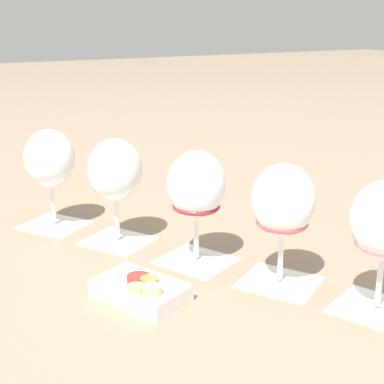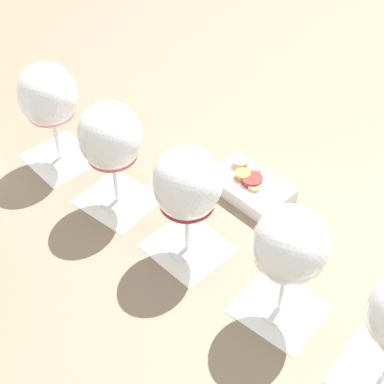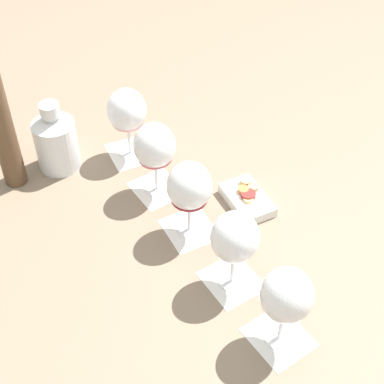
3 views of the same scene
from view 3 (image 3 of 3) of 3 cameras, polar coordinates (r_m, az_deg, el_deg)
ground_plane at (r=1.33m, az=-0.02°, el=-3.66°), size 8.00×8.00×0.00m
tasting_card_0 at (r=1.53m, az=-5.97°, el=3.80°), size 0.15×0.14×0.00m
tasting_card_1 at (r=1.43m, az=-3.41°, el=0.31°), size 0.16×0.15×0.00m
tasting_card_2 at (r=1.34m, az=-0.25°, el=-3.54°), size 0.15×0.15×0.00m
tasting_card_3 at (r=1.24m, az=3.87°, el=-8.57°), size 0.15×0.15×0.00m
tasting_card_4 at (r=1.18m, az=8.42°, el=-13.76°), size 0.16×0.15×0.00m
wine_glass_0 at (r=1.45m, az=-6.34°, el=7.66°), size 0.10×0.10×0.19m
wine_glass_1 at (r=1.34m, az=-3.64°, el=4.28°), size 0.10×0.10×0.19m
wine_glass_2 at (r=1.24m, az=-0.27°, el=0.48°), size 0.10×0.10×0.19m
wine_glass_3 at (r=1.14m, az=4.17°, el=-4.67°), size 0.10×0.10×0.19m
wine_glass_4 at (r=1.07m, az=9.13°, el=-10.10°), size 0.10×0.10×0.19m
ceramic_vase at (r=1.48m, az=-13.08°, el=4.93°), size 0.10×0.10×0.19m
snack_dish at (r=1.39m, az=5.37°, el=-0.65°), size 0.16×0.14×0.04m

